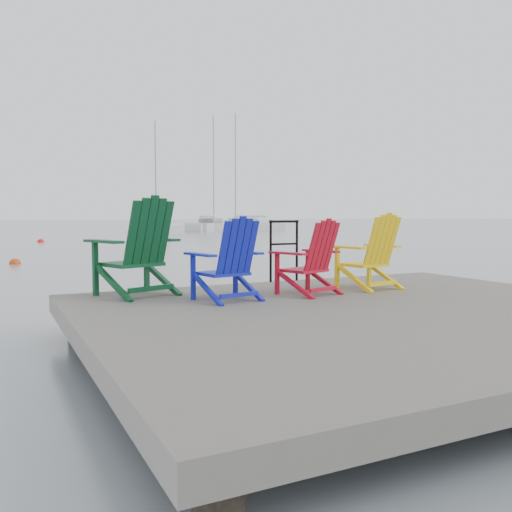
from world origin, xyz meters
name	(u,v)px	position (x,y,z in m)	size (l,w,h in m)	color
ground	(376,355)	(0.00, 0.00, 0.00)	(400.00, 400.00, 0.00)	gray
dock	(377,322)	(0.00, 0.00, 0.35)	(6.00, 5.00, 1.40)	#2C2927
handrail	(284,245)	(0.25, 2.45, 1.04)	(0.48, 0.04, 0.90)	black
chair_green	(139,247)	(-2.03, 1.96, 1.08)	(1.10, 1.05, 1.16)	#0B3E1E
chair_blue	(229,260)	(-1.20, 1.13, 0.97)	(0.82, 0.77, 0.93)	#1019AC
chair_red	(311,258)	(-0.12, 1.12, 0.95)	(0.85, 0.80, 0.90)	#AE0C20
chair_yellow	(371,252)	(0.86, 1.20, 0.99)	(0.85, 0.80, 0.97)	yellow
sailboat_near	(158,229)	(9.49, 41.16, 0.36)	(2.51, 7.15, 9.85)	silver
sailboat_mid	(212,227)	(16.03, 44.99, 0.36)	(7.26, 7.57, 11.51)	silver
sailboat_far	(240,227)	(18.48, 43.86, 0.36)	(8.52, 2.60, 11.62)	silver
buoy_a	(15,264)	(-2.95, 13.46, 0.00)	(0.34, 0.34, 0.34)	#B9390A
buoy_b	(41,242)	(-1.06, 27.64, 0.00)	(0.38, 0.38, 0.38)	red
buoy_c	(331,241)	(14.49, 22.17, 0.00)	(0.32, 0.32, 0.32)	red
buoy_d	(135,234)	(6.83, 38.53, 0.00)	(0.32, 0.32, 0.32)	red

